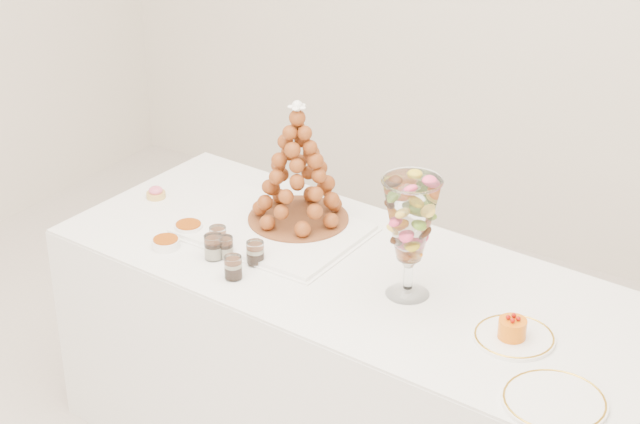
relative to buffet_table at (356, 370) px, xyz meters
The scene contains 15 objects.
buffet_table is the anchor object (origin of this frame).
lace_tray 0.51m from the buffet_table, behind, with size 0.54×0.40×0.02m, color white.
macaron_vase 0.62m from the buffet_table, 11.40° to the right, with size 0.16×0.16×0.36m.
cake_plate 0.66m from the buffet_table, ahead, with size 0.22×0.22×0.01m, color white.
spare_plate 0.87m from the buffet_table, 21.76° to the right, with size 0.26×0.26×0.01m, color white.
pink_tart 0.91m from the buffet_table, behind, with size 0.06×0.06×0.04m.
verrine_a 0.60m from the buffet_table, 164.95° to the right, with size 0.05×0.05×0.07m, color white.
verrine_b 0.57m from the buffet_table, 158.68° to the right, with size 0.05×0.05×0.07m, color white.
verrine_c 0.50m from the buffet_table, 154.48° to the right, with size 0.05×0.05×0.07m, color white.
verrine_d 0.60m from the buffet_table, 156.81° to the right, with size 0.06×0.06×0.08m, color white.
verrine_e 0.54m from the buffet_table, 140.21° to the right, with size 0.05×0.05×0.07m, color white.
ramekin_back 0.69m from the buffet_table, behind, with size 0.09×0.09×0.03m, color white.
ramekin_front 0.71m from the buffet_table, 160.57° to the right, with size 0.09×0.09×0.03m, color white.
croquembouche 0.67m from the buffet_table, 154.82° to the left, with size 0.34×0.34×0.40m.
mousse_cake 0.67m from the buffet_table, 10.22° to the right, with size 0.08×0.08×0.07m.
Camera 1 is at (1.42, -2.00, 2.32)m, focal length 60.00 mm.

